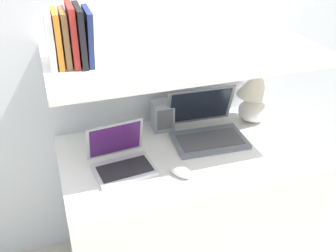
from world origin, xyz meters
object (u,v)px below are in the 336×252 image
laptop_small (121,159)px  book_white (50,40)px  router_box (162,116)px  book_brown (65,38)px  computer_mouse (181,172)px  book_navy (88,37)px  laptop_large (206,128)px  book_orange (57,39)px  table_lamp (255,94)px  book_red (72,35)px  book_black (80,36)px

laptop_small → book_white: book_white is taller
router_box → book_brown: bearing=-160.1°
computer_mouse → book_brown: bearing=148.6°
computer_mouse → book_navy: size_ratio=0.59×
laptop_large → book_white: (-0.68, -0.02, 0.52)m
book_orange → book_navy: (0.12, -0.00, -0.00)m
table_lamp → book_orange: size_ratio=1.26×
book_brown → book_navy: (0.09, 0.00, -0.00)m
router_box → book_red: (-0.41, -0.16, 0.51)m
laptop_small → book_orange: size_ratio=1.29×
computer_mouse → book_navy: (-0.31, 0.24, 0.55)m
computer_mouse → table_lamp: bearing=33.2°
laptop_large → book_brown: bearing=-178.5°
book_white → book_red: 0.09m
table_lamp → laptop_small: size_ratio=0.98×
laptop_large → computer_mouse: 0.34m
table_lamp → book_brown: 1.01m
laptop_large → book_brown: (-0.62, -0.02, 0.52)m
laptop_large → book_red: (-0.59, -0.02, 0.53)m
computer_mouse → router_box: (0.04, 0.40, 0.06)m
book_orange → book_navy: 0.12m
laptop_small → book_red: 0.57m
book_red → book_orange: bearing=180.0°
laptop_large → book_white: bearing=-178.6°
table_lamp → computer_mouse: (-0.52, -0.34, -0.14)m
laptop_large → book_black: book_black is taller
book_orange → book_brown: size_ratio=1.00×
router_box → book_brown: 0.68m
laptop_small → book_navy: 0.55m
book_navy → book_orange: bearing=180.0°
computer_mouse → book_orange: (-0.43, 0.24, 0.55)m
book_black → table_lamp: bearing=6.5°
laptop_small → book_white: bearing=154.6°
laptop_large → book_red: size_ratio=1.51×
laptop_large → book_navy: bearing=-178.2°
laptop_small → book_black: (-0.11, 0.11, 0.54)m
book_red → book_brown: bearing=180.0°
computer_mouse → book_white: book_white is taller
computer_mouse → book_white: size_ratio=0.58×
laptop_small → book_red: book_red is taller
laptop_small → book_brown: 0.57m
book_brown → book_red: book_red is taller
table_lamp → laptop_small: table_lamp is taller
laptop_small → book_orange: bearing=151.4°
laptop_small → book_brown: (-0.17, 0.11, 0.53)m
book_black → book_brown: bearing=180.0°
book_orange → book_brown: same height
laptop_large → router_box: laptop_large is taller
book_white → book_brown: bearing=0.0°
book_brown → book_red: (0.03, 0.00, 0.01)m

